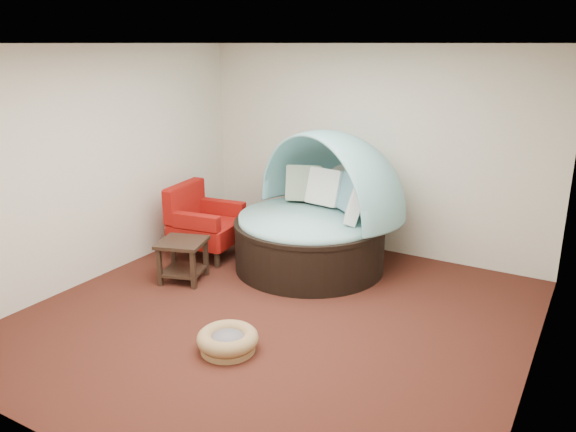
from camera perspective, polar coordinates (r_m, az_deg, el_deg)
The scene contains 10 objects.
floor at distance 6.10m, azimuth -1.25°, elevation -10.18°, with size 5.00×5.00×0.00m, color #4A1D15.
wall_back at distance 7.79m, azimuth 8.38°, elevation 6.62°, with size 5.00×5.00×0.00m, color beige.
wall_front at distance 3.81m, azimuth -21.49°, elevation -5.71°, with size 5.00×5.00×0.00m, color beige.
wall_left at distance 7.20m, azimuth -18.64°, elevation 5.03°, with size 5.00×5.00×0.00m, color beige.
wall_right at distance 4.84m, azimuth 24.82°, elevation -1.33°, with size 5.00×5.00×0.00m, color beige.
ceiling at distance 5.42m, azimuth -1.45°, elevation 17.14°, with size 5.00×5.00×0.00m, color white.
canopy_daybed at distance 7.16m, azimuth 2.96°, elevation 1.08°, with size 2.57×2.54×1.78m.
pet_basket at distance 5.47m, azimuth -6.14°, elevation -12.46°, with size 0.69×0.69×0.20m.
red_armchair at distance 7.74m, azimuth -8.65°, elevation -0.71°, with size 0.94×0.95×0.98m.
side_table at distance 6.97m, azimuth -10.64°, elevation -3.90°, with size 0.68×0.68×0.51m.
Camera 1 is at (2.84, -4.62, 2.80)m, focal length 35.00 mm.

